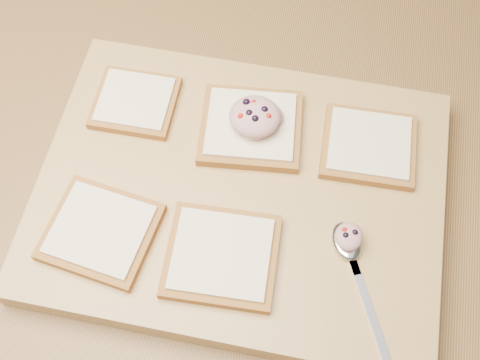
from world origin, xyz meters
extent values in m
plane|color=#515459|center=(0.00, 0.00, 0.00)|extent=(4.00, 4.00, 0.00)
cube|color=slate|center=(0.00, 0.00, 0.42)|extent=(1.90, 0.75, 0.84)
cube|color=brown|center=(0.00, 0.00, 0.87)|extent=(2.00, 0.80, 0.06)
cube|color=tan|center=(0.09, -0.07, 0.92)|extent=(0.51, 0.39, 0.04)
cube|color=#976427|center=(-0.07, 0.03, 0.95)|extent=(0.11, 0.10, 0.01)
cube|color=#FFEEC2|center=(-0.07, 0.03, 0.95)|extent=(0.09, 0.09, 0.00)
cube|color=#976427|center=(0.09, 0.02, 0.95)|extent=(0.14, 0.13, 0.01)
cube|color=#FFEEC2|center=(0.09, 0.02, 0.96)|extent=(0.12, 0.11, 0.00)
cube|color=#976427|center=(0.24, 0.02, 0.95)|extent=(0.12, 0.11, 0.01)
cube|color=#FFEEC2|center=(0.24, 0.02, 0.96)|extent=(0.11, 0.10, 0.00)
cube|color=#976427|center=(-0.06, -0.16, 0.95)|extent=(0.14, 0.13, 0.01)
cube|color=#FFEEC2|center=(-0.06, -0.16, 0.96)|extent=(0.12, 0.11, 0.00)
cube|color=#976427|center=(0.09, -0.17, 0.95)|extent=(0.14, 0.13, 0.01)
cube|color=#FFEEC2|center=(0.09, -0.17, 0.96)|extent=(0.12, 0.11, 0.00)
ellipsoid|color=tan|center=(0.09, 0.02, 0.97)|extent=(0.07, 0.06, 0.03)
sphere|color=black|center=(0.10, 0.02, 0.99)|extent=(0.01, 0.01, 0.01)
sphere|color=black|center=(0.08, 0.03, 0.99)|extent=(0.01, 0.01, 0.01)
sphere|color=black|center=(0.10, 0.01, 0.99)|extent=(0.01, 0.01, 0.01)
sphere|color=black|center=(0.09, 0.01, 0.99)|extent=(0.01, 0.01, 0.01)
sphere|color=#A5140C|center=(0.11, 0.01, 0.99)|extent=(0.01, 0.01, 0.01)
sphere|color=#A5140C|center=(0.09, 0.03, 0.99)|extent=(0.01, 0.01, 0.01)
sphere|color=#A5140C|center=(0.08, 0.01, 0.99)|extent=(0.01, 0.01, 0.01)
ellipsoid|color=silver|center=(0.23, -0.12, 0.95)|extent=(0.05, 0.06, 0.01)
cube|color=silver|center=(0.24, -0.14, 0.94)|extent=(0.02, 0.03, 0.00)
cube|color=silver|center=(0.27, -0.19, 0.94)|extent=(0.06, 0.12, 0.00)
ellipsoid|color=tan|center=(0.23, -0.12, 0.96)|extent=(0.03, 0.04, 0.02)
sphere|color=black|center=(0.24, -0.11, 0.97)|extent=(0.01, 0.01, 0.01)
sphere|color=black|center=(0.23, -0.12, 0.97)|extent=(0.01, 0.01, 0.01)
sphere|color=#A5140C|center=(0.23, -0.11, 0.97)|extent=(0.01, 0.01, 0.01)
camera|label=1|loc=(0.16, -0.40, 1.62)|focal=45.00mm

